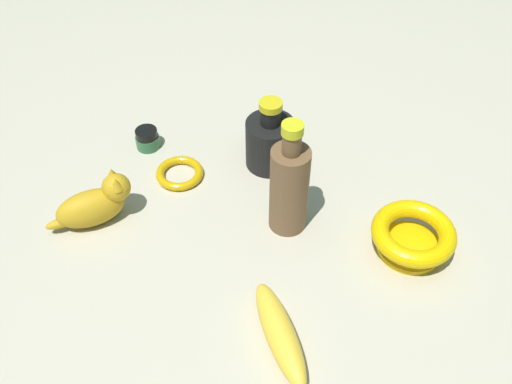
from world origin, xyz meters
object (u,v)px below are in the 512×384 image
object	(u,v)px
bottle_tall	(289,186)
bottle_short	(270,141)
bangle	(180,173)
nail_polish_jar	(147,139)
banana	(280,334)
cat_figurine	(96,204)
bowl	(413,236)

from	to	relation	value
bottle_tall	bottle_short	bearing A→B (deg)	86.74
bangle	bottle_tall	xyz separation A→B (m)	(0.16, -0.16, 0.08)
bottle_tall	nail_polish_jar	bearing A→B (deg)	129.41
bottle_short	nail_polish_jar	bearing A→B (deg)	155.46
nail_polish_jar	banana	xyz separation A→B (m)	(0.14, -0.47, 0.00)
cat_figurine	bowl	world-z (taller)	cat_figurine
nail_polish_jar	bowl	distance (m)	0.53
bottle_tall	bowl	xyz separation A→B (m)	(0.18, -0.10, -0.05)
bangle	bottle_short	size ratio (longest dim) A/B	0.62
cat_figurine	bowl	distance (m)	0.52
cat_figurine	bottle_tall	size ratio (longest dim) A/B	0.70
bottle_tall	bowl	world-z (taller)	bottle_tall
banana	cat_figurine	bearing A→B (deg)	34.16
cat_figurine	banana	bearing A→B (deg)	-51.25
cat_figurine	nail_polish_jar	world-z (taller)	cat_figurine
bangle	nail_polish_jar	size ratio (longest dim) A/B	1.91
cat_figurine	bowl	bearing A→B (deg)	-20.69
bottle_tall	banana	world-z (taller)	bottle_tall
bottle_short	bowl	size ratio (longest dim) A/B	1.04
cat_figurine	nail_polish_jar	distance (m)	0.20
cat_figurine	bottle_short	bearing A→B (deg)	12.74
bangle	bowl	world-z (taller)	bowl
cat_figurine	bowl	size ratio (longest dim) A/B	1.11
bottle_short	bottle_tall	world-z (taller)	bottle_tall
nail_polish_jar	bottle_short	bearing A→B (deg)	-24.54
bottle_short	banana	xyz separation A→B (m)	(-0.08, -0.37, -0.03)
nail_polish_jar	bottle_short	world-z (taller)	bottle_short
banana	bangle	bearing A→B (deg)	9.01
cat_figurine	bowl	xyz separation A→B (m)	(0.49, -0.18, -0.00)
cat_figurine	banana	xyz separation A→B (m)	(0.24, -0.30, -0.02)
cat_figurine	bangle	world-z (taller)	cat_figurine
bottle_short	bowl	xyz separation A→B (m)	(0.17, -0.26, -0.02)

